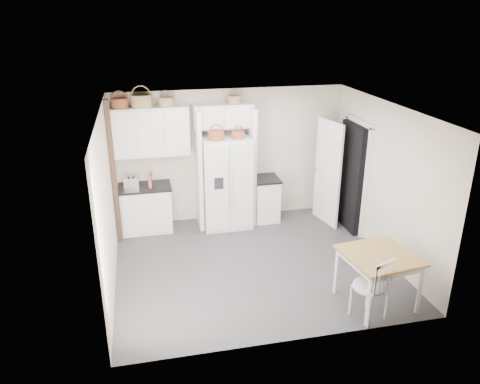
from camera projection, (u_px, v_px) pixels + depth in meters
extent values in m
plane|color=#303030|center=(254.00, 263.00, 7.85)|extent=(4.50, 4.50, 0.00)
plane|color=white|center=(255.00, 110.00, 6.89)|extent=(4.50, 4.50, 0.00)
plane|color=#C3B09B|center=(230.00, 155.00, 9.19)|extent=(4.50, 0.00, 4.50)
plane|color=#C3B09B|center=(107.00, 203.00, 6.92)|extent=(0.00, 4.00, 4.00)
plane|color=#C3B09B|center=(385.00, 181.00, 7.82)|extent=(0.00, 4.00, 4.00)
cube|color=silver|center=(226.00, 183.00, 8.95)|extent=(0.91, 0.73, 1.76)
cube|color=silver|center=(146.00, 209.00, 8.89)|extent=(0.93, 0.59, 0.86)
cube|color=silver|center=(265.00, 199.00, 9.37)|extent=(0.48, 0.57, 0.84)
cube|color=brown|center=(377.00, 279.00, 6.67)|extent=(1.06, 1.06, 0.79)
cube|color=silver|center=(370.00, 286.00, 6.31)|extent=(0.62, 0.59, 1.00)
cube|color=black|center=(145.00, 187.00, 8.73)|extent=(0.97, 0.63, 0.04)
cube|color=black|center=(266.00, 179.00, 9.21)|extent=(0.52, 0.61, 0.04)
cube|color=silver|center=(131.00, 183.00, 8.62)|extent=(0.28, 0.16, 0.19)
cube|color=red|center=(150.00, 181.00, 8.63)|extent=(0.07, 0.17, 0.25)
cube|color=silver|center=(149.00, 181.00, 8.62)|extent=(0.05, 0.16, 0.24)
cylinder|color=maroon|center=(120.00, 103.00, 8.22)|extent=(0.30, 0.30, 0.17)
cylinder|color=olive|center=(141.00, 101.00, 8.28)|extent=(0.37, 0.37, 0.22)
cylinder|color=olive|center=(166.00, 102.00, 8.38)|extent=(0.28, 0.28, 0.16)
cylinder|color=olive|center=(234.00, 100.00, 8.63)|extent=(0.25, 0.25, 0.14)
cylinder|color=maroon|center=(216.00, 136.00, 8.47)|extent=(0.29, 0.29, 0.16)
cylinder|color=maroon|center=(238.00, 135.00, 8.56)|extent=(0.24, 0.24, 0.13)
cube|color=silver|center=(151.00, 132.00, 8.51)|extent=(1.40, 0.34, 0.90)
cube|color=silver|center=(223.00, 116.00, 8.70)|extent=(1.12, 0.34, 0.45)
cube|color=silver|center=(199.00, 170.00, 8.84)|extent=(0.08, 0.60, 2.30)
cube|color=silver|center=(251.00, 166.00, 9.04)|extent=(0.08, 0.60, 2.30)
cube|color=#47301E|center=(113.00, 174.00, 8.16)|extent=(0.09, 0.09, 2.60)
cube|color=black|center=(352.00, 177.00, 8.81)|extent=(0.18, 0.85, 2.05)
cube|color=white|center=(328.00, 173.00, 9.04)|extent=(0.21, 0.79, 2.05)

